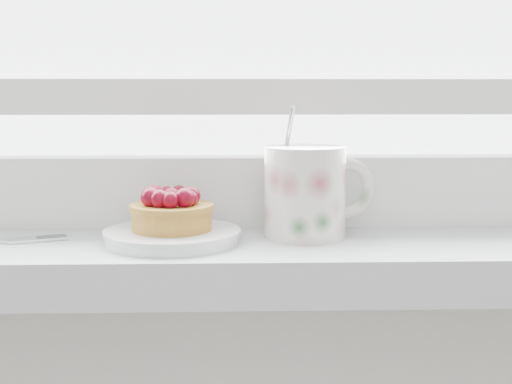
{
  "coord_description": "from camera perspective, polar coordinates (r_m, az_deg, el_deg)",
  "views": [
    {
      "loc": [
        0.03,
        1.25,
        1.08
      ],
      "look_at": [
        0.05,
        1.88,
        0.99
      ],
      "focal_mm": 50.0,
      "sensor_mm": 36.0,
      "label": 1
    }
  ],
  "objects": [
    {
      "name": "saucer",
      "position": [
        0.65,
        -6.72,
        -3.54
      ],
      "size": [
        0.12,
        0.12,
        0.01
      ],
      "primitive_type": "cylinder",
      "color": "white",
      "rests_on": "windowsill"
    },
    {
      "name": "raspberry_tart",
      "position": [
        0.64,
        -6.79,
        -1.46
      ],
      "size": [
        0.08,
        0.08,
        0.04
      ],
      "color": "#956520",
      "rests_on": "saucer"
    },
    {
      "name": "floral_mug",
      "position": [
        0.66,
        4.16,
        0.16
      ],
      "size": [
        0.12,
        0.09,
        0.12
      ],
      "color": "silver",
      "rests_on": "windowsill"
    }
  ]
}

